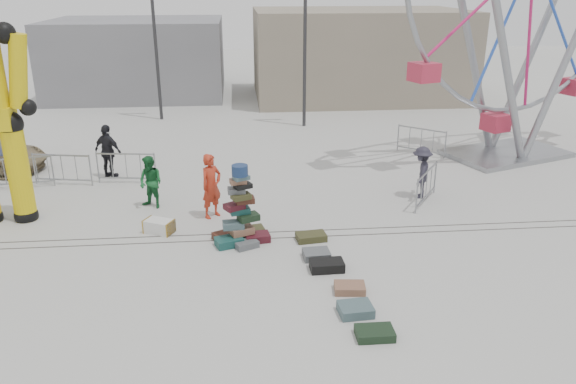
{
  "coord_description": "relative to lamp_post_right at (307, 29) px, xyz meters",
  "views": [
    {
      "loc": [
        -0.19,
        -13.23,
        6.62
      ],
      "look_at": [
        1.14,
        1.22,
        1.1
      ],
      "focal_mm": 35.0,
      "sensor_mm": 36.0,
      "label": 1
    }
  ],
  "objects": [
    {
      "name": "pedestrian_green",
      "position": [
        -5.98,
        -9.82,
        -3.66
      ],
      "size": [
        1.0,
        0.95,
        1.63
      ],
      "primitive_type": "imported",
      "rotation": [
        0.0,
        0.0,
        -0.57
      ],
      "color": "#165B29",
      "rests_on": "ground"
    },
    {
      "name": "pedestrian_black",
      "position": [
        -7.85,
        -6.82,
        -3.53
      ],
      "size": [
        1.2,
        0.97,
        1.91
      ],
      "primitive_type": "imported",
      "rotation": [
        0.0,
        0.0,
        2.62
      ],
      "color": "black",
      "rests_on": "ground"
    },
    {
      "name": "row_case_4",
      "position": [
        -0.94,
        -16.24,
        -4.38
      ],
      "size": [
        0.75,
        0.62,
        0.21
      ],
      "primitive_type": "cube",
      "rotation": [
        0.0,
        0.0,
        0.08
      ],
      "color": "#486368",
      "rests_on": "ground"
    },
    {
      "name": "building_left",
      "position": [
        -9.09,
        9.0,
        -2.28
      ],
      "size": [
        10.0,
        8.0,
        4.4
      ],
      "primitive_type": "cube",
      "color": "gray",
      "rests_on": "ground"
    },
    {
      "name": "barricade_wheel_front",
      "position": [
        2.54,
        -10.23,
        -3.93
      ],
      "size": [
        1.22,
        1.7,
        1.1
      ],
      "primitive_type": null,
      "rotation": [
        0.0,
        0.0,
        0.97
      ],
      "color": "gray",
      "rests_on": "ground"
    },
    {
      "name": "barricade_wheel_back",
      "position": [
        4.01,
        -5.12,
        -3.93
      ],
      "size": [
        1.59,
        1.37,
        1.1
      ],
      "primitive_type": null,
      "rotation": [
        0.0,
        0.0,
        -0.7
      ],
      "color": "gray",
      "rests_on": "ground"
    },
    {
      "name": "barricade_dummy_c",
      "position": [
        -7.14,
        -7.5,
        -3.93
      ],
      "size": [
        1.99,
        0.38,
        1.1
      ],
      "primitive_type": null,
      "rotation": [
        0.0,
        0.0,
        -0.14
      ],
      "color": "gray",
      "rests_on": "ground"
    },
    {
      "name": "row_case_0",
      "position": [
        -1.4,
        -12.6,
        -4.39
      ],
      "size": [
        0.85,
        0.59,
        0.19
      ],
      "primitive_type": "cube",
      "rotation": [
        0.0,
        0.0,
        0.13
      ],
      "color": "#3E3E1F",
      "rests_on": "ground"
    },
    {
      "name": "track_line_near",
      "position": [
        -3.09,
        -12.4,
        -4.48
      ],
      "size": [
        40.0,
        0.04,
        0.01
      ],
      "primitive_type": "cube",
      "color": "#47443F",
      "rests_on": "ground"
    },
    {
      "name": "lamp_post_right",
      "position": [
        0.0,
        0.0,
        0.0
      ],
      "size": [
        1.41,
        0.25,
        8.0
      ],
      "color": "#2D2D30",
      "rests_on": "ground"
    },
    {
      "name": "suitcase_tower",
      "position": [
        -3.29,
        -12.46,
        -3.88
      ],
      "size": [
        1.6,
        1.39,
        2.16
      ],
      "rotation": [
        0.0,
        0.0,
        0.28
      ],
      "color": "#1A4E4A",
      "rests_on": "ground"
    },
    {
      "name": "row_case_1",
      "position": [
        -1.41,
        -13.65,
        -4.38
      ],
      "size": [
        0.7,
        0.57,
        0.2
      ],
      "primitive_type": "cube",
      "rotation": [
        0.0,
        0.0,
        0.06
      ],
      "color": "#5B5F62",
      "rests_on": "ground"
    },
    {
      "name": "pedestrian_red",
      "position": [
        -4.11,
        -10.73,
        -3.52
      ],
      "size": [
        0.83,
        0.82,
        1.93
      ],
      "primitive_type": "imported",
      "rotation": [
        0.0,
        0.0,
        0.74
      ],
      "color": "#AB2C18",
      "rests_on": "ground"
    },
    {
      "name": "building_right",
      "position": [
        3.91,
        7.0,
        -1.98
      ],
      "size": [
        12.0,
        8.0,
        5.0
      ],
      "primitive_type": "cube",
      "color": "gray",
      "rests_on": "ground"
    },
    {
      "name": "ground",
      "position": [
        -3.09,
        -13.0,
        -4.48
      ],
      "size": [
        90.0,
        90.0,
        0.0
      ],
      "primitive_type": "plane",
      "color": "#9E9E99",
      "rests_on": "ground"
    },
    {
      "name": "track_line_far",
      "position": [
        -3.09,
        -12.0,
        -4.48
      ],
      "size": [
        40.0,
        0.04,
        0.01
      ],
      "primitive_type": "cube",
      "color": "#47443F",
      "rests_on": "ground"
    },
    {
      "name": "row_case_5",
      "position": [
        -0.72,
        -17.09,
        -4.39
      ],
      "size": [
        0.75,
        0.5,
        0.18
      ],
      "primitive_type": "cube",
      "rotation": [
        0.0,
        0.0,
        -0.0
      ],
      "color": "black",
      "rests_on": "ground"
    },
    {
      "name": "steamer_trunk",
      "position": [
        -5.56,
        -11.72,
        -4.3
      ],
      "size": [
        0.91,
        0.75,
        0.37
      ],
      "primitive_type": "cube",
      "rotation": [
        0.0,
        0.0,
        -0.44
      ],
      "color": "silver",
      "rests_on": "ground"
    },
    {
      "name": "pedestrian_grey",
      "position": [
        2.51,
        -9.73,
        -3.64
      ],
      "size": [
        1.0,
        1.25,
        1.69
      ],
      "primitive_type": "imported",
      "rotation": [
        0.0,
        0.0,
        -1.97
      ],
      "color": "#262431",
      "rests_on": "ground"
    },
    {
      "name": "row_case_3",
      "position": [
        -0.88,
        -15.34,
        -4.39
      ],
      "size": [
        0.74,
        0.55,
        0.18
      ],
      "primitive_type": "cube",
      "rotation": [
        0.0,
        0.0,
        -0.11
      ],
      "color": "#8F6148",
      "rests_on": "ground"
    },
    {
      "name": "row_case_2",
      "position": [
        -1.24,
        -14.3,
        -4.36
      ],
      "size": [
        0.83,
        0.52,
        0.24
      ],
      "primitive_type": "cube",
      "rotation": [
        0.0,
        0.0,
        0.03
      ],
      "color": "black",
      "rests_on": "ground"
    },
    {
      "name": "barricade_dummy_b",
      "position": [
        -9.29,
        -7.45,
        -3.93
      ],
      "size": [
        1.98,
        0.47,
        1.1
      ],
      "primitive_type": null,
      "rotation": [
        0.0,
        0.0,
        -0.19
      ],
      "color": "gray",
      "rests_on": "ground"
    },
    {
      "name": "barricade_dummy_a",
      "position": [
        -10.58,
        -7.69,
        -3.93
      ],
      "size": [
        1.99,
        0.39,
        1.1
      ],
      "primitive_type": null,
      "rotation": [
        0.0,
        0.0,
        0.14
      ],
      "color": "gray",
      "rests_on": "ground"
    },
    {
      "name": "lamp_post_left",
      "position": [
        -7.0,
        2.0,
        0.0
      ],
      "size": [
        1.41,
        0.25,
        8.0
      ],
      "color": "#2D2D30",
      "rests_on": "ground"
    }
  ]
}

